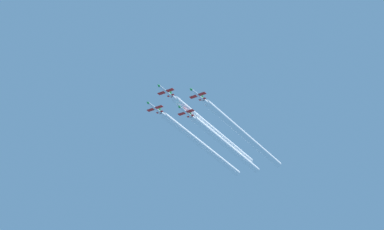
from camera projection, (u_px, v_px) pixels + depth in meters
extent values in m
cylinder|color=silver|center=(165.00, 91.00, 369.72)|extent=(1.02, 8.80, 1.02)
cone|color=#198C33|center=(158.00, 85.00, 366.01)|extent=(0.97, 1.48, 0.97)
ellipsoid|color=#0C263F|center=(163.00, 88.00, 368.55)|extent=(0.56, 2.04, 0.46)
cube|color=red|center=(166.00, 92.00, 370.00)|extent=(7.41, 1.76, 0.11)
cube|color=red|center=(171.00, 95.00, 372.60)|extent=(3.15, 1.02, 0.11)
cube|color=#198C33|center=(171.00, 93.00, 373.22)|extent=(0.09, 1.20, 1.57)
cylinder|color=black|center=(171.00, 96.00, 373.06)|extent=(0.76, 0.56, 0.76)
cylinder|color=silver|center=(197.00, 95.00, 369.31)|extent=(1.02, 8.80, 1.02)
cone|color=#198C33|center=(191.00, 89.00, 365.60)|extent=(0.97, 1.48, 0.97)
ellipsoid|color=#0C263F|center=(195.00, 92.00, 368.14)|extent=(0.56, 2.04, 0.46)
cube|color=red|center=(198.00, 95.00, 369.59)|extent=(7.41, 1.76, 0.11)
cube|color=red|center=(202.00, 99.00, 372.20)|extent=(3.15, 1.02, 0.11)
cube|color=#198C33|center=(202.00, 96.00, 372.82)|extent=(0.09, 1.20, 1.57)
cylinder|color=black|center=(203.00, 100.00, 372.66)|extent=(0.76, 0.56, 0.76)
cylinder|color=silver|center=(154.00, 108.00, 378.03)|extent=(1.02, 8.80, 1.02)
cone|color=#198C33|center=(147.00, 102.00, 374.32)|extent=(0.97, 1.48, 0.97)
ellipsoid|color=#0C263F|center=(152.00, 105.00, 376.86)|extent=(0.56, 2.04, 0.46)
cube|color=red|center=(155.00, 108.00, 378.31)|extent=(7.41, 1.76, 0.11)
cube|color=red|center=(160.00, 112.00, 380.92)|extent=(3.15, 1.02, 0.11)
cube|color=#198C33|center=(160.00, 109.00, 381.54)|extent=(0.09, 1.20, 1.57)
cylinder|color=black|center=(161.00, 113.00, 381.38)|extent=(0.76, 0.56, 0.76)
cylinder|color=silver|center=(185.00, 112.00, 378.13)|extent=(1.02, 8.80, 1.02)
cone|color=#198C33|center=(179.00, 106.00, 374.42)|extent=(0.97, 1.48, 0.97)
ellipsoid|color=#0C263F|center=(183.00, 109.00, 376.96)|extent=(0.56, 2.04, 0.46)
cube|color=red|center=(186.00, 112.00, 378.41)|extent=(7.41, 1.76, 0.11)
cube|color=red|center=(190.00, 116.00, 381.01)|extent=(3.15, 1.02, 0.11)
cube|color=#198C33|center=(190.00, 113.00, 381.63)|extent=(0.09, 1.20, 1.57)
cylinder|color=black|center=(191.00, 117.00, 381.48)|extent=(0.76, 0.56, 0.76)
cylinder|color=white|center=(207.00, 125.00, 393.28)|extent=(1.49, 55.82, 1.49)
cylinder|color=white|center=(215.00, 132.00, 398.12)|extent=(2.82, 64.20, 2.82)
cylinder|color=white|center=(237.00, 129.00, 392.97)|extent=(1.49, 56.09, 1.49)
cylinder|color=white|center=(245.00, 135.00, 397.83)|extent=(2.82, 64.51, 2.82)
cylinder|color=white|center=(195.00, 140.00, 401.17)|extent=(1.49, 54.65, 1.49)
cylinder|color=white|center=(203.00, 146.00, 405.91)|extent=(2.82, 62.84, 2.82)
cylinder|color=white|center=(220.00, 140.00, 398.85)|extent=(1.49, 47.95, 1.49)
cylinder|color=white|center=(227.00, 146.00, 403.00)|extent=(2.82, 55.14, 2.82)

